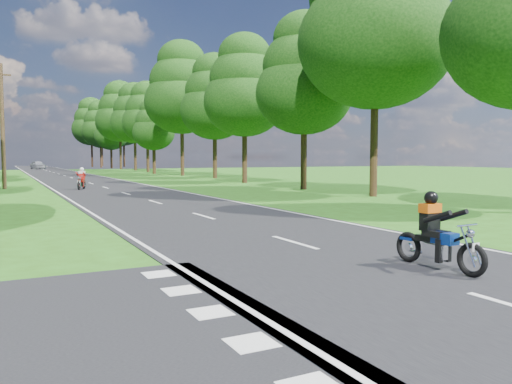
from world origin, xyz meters
TOP-DOWN VIEW (x-y plane):
  - ground at (0.00, 0.00)m, footprint 160.00×160.00m
  - main_road at (0.00, 50.00)m, footprint 7.00×140.00m
  - road_markings at (-0.14, 48.13)m, footprint 7.40×140.00m
  - treeline at (1.43, 60.06)m, footprint 40.00×115.35m
  - telegraph_pole at (-6.00, 28.00)m, footprint 1.20×0.26m
  - rider_near_blue at (0.85, -1.61)m, footprint 0.64×1.72m
  - rider_far_red at (-1.68, 24.87)m, footprint 1.09×1.76m
  - distant_car at (-0.61, 83.46)m, footprint 2.68×4.41m

SIDE VIEW (x-z plane):
  - ground at x=0.00m, z-range 0.00..0.00m
  - main_road at x=0.00m, z-range 0.00..0.02m
  - road_markings at x=-0.14m, z-range 0.02..0.03m
  - rider_far_red at x=-1.68m, z-range 0.02..1.41m
  - distant_car at x=-0.61m, z-range 0.02..1.42m
  - rider_near_blue at x=0.85m, z-range 0.02..1.44m
  - telegraph_pole at x=-6.00m, z-range 0.07..8.07m
  - treeline at x=1.43m, z-range 0.86..15.65m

